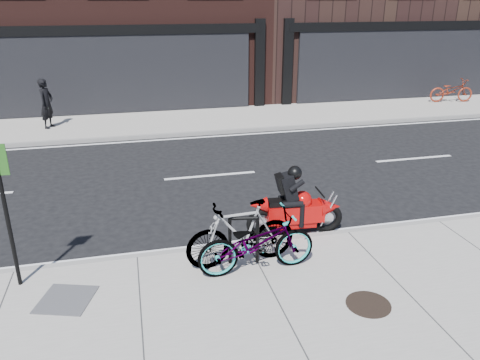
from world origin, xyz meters
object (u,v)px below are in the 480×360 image
object	(u,v)px
manhole_cover	(368,304)
sign_post	(5,205)
pedestrian	(47,104)
bicycle_far	(451,91)
bicycle_rear	(241,233)
utility_grate	(66,299)
bicycle_front	(257,243)
motorcycle	(300,207)
bike_rack	(244,236)

from	to	relation	value
manhole_cover	sign_post	bearing A→B (deg)	160.79
pedestrian	manhole_cover	xyz separation A→B (m)	(5.94, -11.85, -0.84)
bicycle_far	bicycle_rear	bearing A→B (deg)	141.50
manhole_cover	sign_post	world-z (taller)	sign_post
pedestrian	utility_grate	bearing A→B (deg)	-148.51
bicycle_rear	sign_post	distance (m)	3.64
bicycle_front	pedestrian	size ratio (longest dim) A/B	1.16
motorcycle	sign_post	size ratio (longest dim) A/B	0.84
manhole_cover	bicycle_rear	bearing A→B (deg)	134.58
manhole_cover	utility_grate	distance (m)	4.50
bicycle_far	sign_post	world-z (taller)	sign_post
sign_post	bicycle_far	bearing A→B (deg)	36.30
bike_rack	utility_grate	distance (m)	2.91
utility_grate	sign_post	world-z (taller)	sign_post
pedestrian	manhole_cover	bearing A→B (deg)	-130.36
bicycle_far	manhole_cover	bearing A→B (deg)	149.34
pedestrian	bicycle_far	xyz separation A→B (m)	(16.37, 0.53, -0.35)
bicycle_front	pedestrian	distance (m)	11.51
bike_rack	bicycle_far	distance (m)	16.10
bike_rack	utility_grate	size ratio (longest dim) A/B	1.16
motorcycle	bike_rack	bearing A→B (deg)	-139.70
bicycle_rear	bicycle_far	world-z (taller)	bicycle_rear
bike_rack	motorcycle	world-z (taller)	motorcycle
pedestrian	utility_grate	distance (m)	10.83
motorcycle	bicycle_far	size ratio (longest dim) A/B	1.03
bicycle_rear	manhole_cover	distance (m)	2.28
bike_rack	manhole_cover	world-z (taller)	bike_rack
motorcycle	manhole_cover	world-z (taller)	motorcycle
bicycle_rear	manhole_cover	xyz separation A→B (m)	(1.55, -1.57, -0.56)
bicycle_rear	bicycle_front	bearing A→B (deg)	30.56
motorcycle	sign_post	bearing A→B (deg)	-166.77
bicycle_front	utility_grate	distance (m)	3.03
manhole_cover	utility_grate	xyz separation A→B (m)	(-4.35, 1.17, 0.00)
bike_rack	pedestrian	xyz separation A→B (m)	(-4.43, 10.27, 0.34)
motorcycle	manhole_cover	xyz separation A→B (m)	(0.15, -2.57, -0.45)
bicycle_far	manhole_cover	size ratio (longest dim) A/B	2.84
bicycle_rear	pedestrian	bearing A→B (deg)	-161.00
motorcycle	utility_grate	size ratio (longest dim) A/B	2.57
manhole_cover	sign_post	distance (m)	5.56
bicycle_front	pedestrian	xyz separation A→B (m)	(-4.58, 10.55, 0.33)
bicycle_rear	motorcycle	world-z (taller)	motorcycle
bicycle_far	sign_post	distance (m)	18.82
bike_rack	manhole_cover	bearing A→B (deg)	-46.29
utility_grate	bicycle_front	bearing A→B (deg)	2.48
bicycle_rear	manhole_cover	world-z (taller)	bicycle_rear
bicycle_rear	sign_post	bearing A→B (deg)	-97.34
manhole_cover	pedestrian	bearing A→B (deg)	116.61
sign_post	bicycle_front	bearing A→B (deg)	-5.35
bike_rack	manhole_cover	distance (m)	2.24
bike_rack	manhole_cover	xyz separation A→B (m)	(1.51, -1.57, -0.50)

